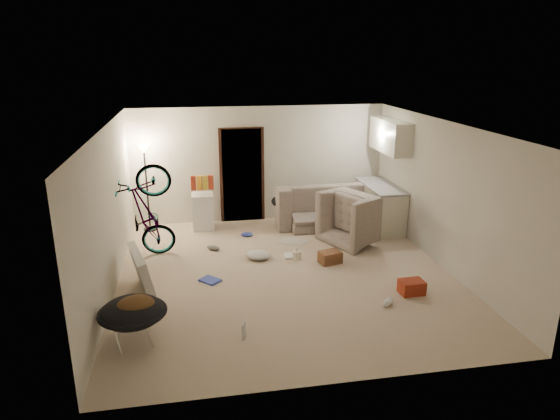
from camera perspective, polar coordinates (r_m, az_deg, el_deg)
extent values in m
cube|color=beige|center=(8.53, 0.60, -7.32)|extent=(5.50, 6.00, 0.02)
cube|color=white|center=(7.81, 0.66, 9.70)|extent=(5.50, 6.00, 0.02)
cube|color=beige|center=(10.96, -2.33, 5.28)|extent=(5.50, 0.02, 2.50)
cube|color=beige|center=(5.35, 6.75, -8.37)|extent=(5.50, 0.02, 2.50)
cube|color=beige|center=(8.05, -19.04, -0.23)|extent=(0.02, 6.00, 2.50)
cube|color=beige|center=(9.00, 18.18, 1.67)|extent=(0.02, 6.00, 2.50)
cube|color=black|center=(10.92, -4.37, 3.97)|extent=(0.85, 0.10, 2.04)
cube|color=black|center=(10.90, -4.35, 3.93)|extent=(0.97, 0.04, 2.10)
cylinder|color=black|center=(10.89, -14.59, -2.13)|extent=(0.28, 0.28, 0.03)
cylinder|color=black|center=(10.65, -14.93, 2.11)|extent=(0.04, 0.04, 1.70)
cone|color=#FFE0A5|center=(10.46, -15.31, 6.71)|extent=(0.24, 0.24, 0.18)
cube|color=beige|center=(10.82, 11.34, 0.35)|extent=(0.60, 1.50, 0.88)
cube|color=gray|center=(10.70, 11.48, 2.70)|extent=(0.64, 1.54, 0.04)
cube|color=beige|center=(10.53, 12.50, 8.26)|extent=(0.38, 1.40, 0.65)
imported|color=#3A423B|center=(10.94, 5.38, 0.25)|extent=(2.35, 0.98, 0.68)
imported|color=#3A423B|center=(10.04, 9.26, -1.34)|extent=(1.38, 1.45, 0.73)
imported|color=black|center=(9.31, -14.80, -2.54)|extent=(1.81, 0.82, 1.04)
imported|color=maroon|center=(6.71, -4.33, -14.64)|extent=(0.26, 0.23, 0.02)
cube|color=white|center=(10.64, -8.79, -0.15)|extent=(0.45, 0.45, 0.75)
cube|color=maroon|center=(10.47, -9.88, 3.04)|extent=(0.11, 0.08, 0.30)
cube|color=orange|center=(10.47, -9.22, 3.08)|extent=(0.11, 0.09, 0.30)
cube|color=gold|center=(10.47, -8.57, 3.11)|extent=(0.11, 0.09, 0.30)
cube|color=maroon|center=(10.48, -7.91, 3.15)|extent=(0.12, 0.09, 0.30)
cylinder|color=silver|center=(6.81, -16.33, -12.95)|extent=(0.57, 0.57, 0.40)
ellipsoid|color=black|center=(6.69, -16.51, -11.12)|extent=(0.81, 0.81, 0.34)
torus|color=black|center=(6.69, -16.51, -11.12)|extent=(0.87, 0.87, 0.06)
ellipsoid|color=#52361C|center=(6.61, -16.18, -10.40)|extent=(0.57, 0.51, 0.22)
ellipsoid|color=black|center=(10.67, 0.49, 1.01)|extent=(0.59, 0.50, 0.28)
cube|color=silver|center=(8.01, -15.45, -6.90)|extent=(0.52, 1.09, 0.71)
cube|color=brown|center=(8.94, 5.75, -5.38)|extent=(0.43, 0.35, 0.21)
cube|color=maroon|center=(8.08, 14.81, -8.51)|extent=(0.38, 0.29, 0.21)
cylinder|color=white|center=(9.06, 1.94, -5.16)|extent=(0.16, 0.16, 0.16)
cone|color=white|center=(9.02, 1.95, -4.49)|extent=(0.09, 0.09, 0.07)
cube|color=#B9B4AB|center=(9.92, 1.54, -3.58)|extent=(0.67, 0.65, 0.01)
cube|color=#2F43AC|center=(8.32, -7.99, -7.96)|extent=(0.39, 0.39, 0.03)
cube|color=silver|center=(9.20, 1.09, -5.23)|extent=(0.21, 0.27, 0.02)
ellipsoid|color=#2F43AC|center=(10.17, -3.81, -2.80)|extent=(0.26, 0.13, 0.09)
ellipsoid|color=slate|center=(9.54, -7.63, -4.30)|extent=(0.29, 0.24, 0.10)
ellipsoid|color=white|center=(7.67, 12.21, -10.25)|extent=(0.27, 0.27, 0.10)
ellipsoid|color=black|center=(10.99, 2.65, -1.06)|extent=(0.62, 0.60, 0.14)
ellipsoid|color=silver|center=(9.10, -2.51, -5.13)|extent=(0.59, 0.57, 0.14)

